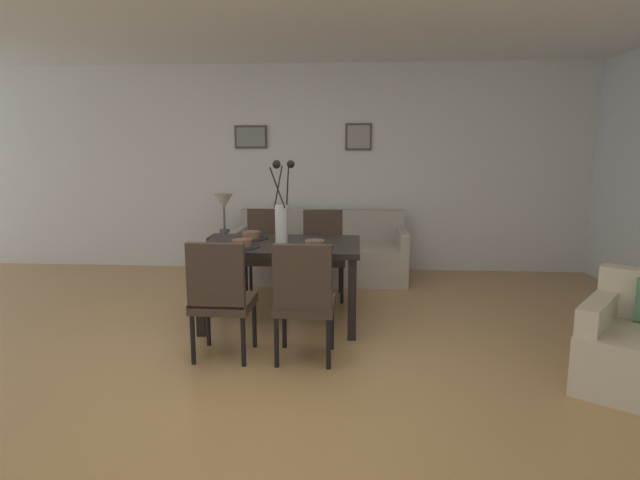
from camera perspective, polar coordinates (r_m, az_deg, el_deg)
ground_plane at (r=4.03m, az=-6.44°, el=-13.47°), size 9.00×9.00×0.00m
back_wall_panel at (r=6.92m, az=-1.80°, el=7.63°), size 9.00×0.10×2.60m
dining_table at (r=4.81m, az=-4.11°, el=-1.36°), size 1.40×0.92×0.74m
dining_chair_near_left at (r=4.06m, az=-10.55°, el=-5.72°), size 0.45×0.45×0.92m
dining_chair_near_right at (r=5.75m, az=-5.74°, el=-0.88°), size 0.47×0.47×0.92m
dining_chair_far_left at (r=3.95m, az=-1.73°, el=-6.02°), size 0.45×0.45×0.92m
dining_chair_far_right at (r=5.66m, az=0.32°, el=-1.01°), size 0.47×0.47×0.92m
centerpiece_vase at (r=4.75m, az=-4.16°, el=3.05°), size 0.21×0.23×0.73m
placemat_near_left at (r=4.65m, az=-8.33°, el=-0.69°), size 0.32×0.32×0.01m
bowl_near_left at (r=4.64m, az=-8.35°, el=-0.24°), size 0.17×0.17×0.07m
placemat_near_right at (r=5.05m, az=-7.34°, el=0.20°), size 0.32×0.32×0.01m
bowl_near_right at (r=5.04m, az=-7.35°, el=0.62°), size 0.17×0.17×0.07m
placemat_far_left at (r=4.56m, az=-0.57°, el=-0.81°), size 0.32×0.32×0.01m
bowl_far_left at (r=4.55m, az=-0.57°, el=-0.35°), size 0.17×0.17×0.07m
sofa at (r=6.48m, az=0.08°, el=-1.67°), size 2.04×0.84×0.80m
side_table at (r=6.59m, az=-10.06°, el=-1.79°), size 0.36×0.36×0.52m
table_lamp at (r=6.49m, az=-10.24°, el=3.69°), size 0.22×0.22×0.51m
framed_picture_left at (r=6.94m, az=-7.40°, el=10.86°), size 0.41×0.03×0.29m
framed_picture_center at (r=6.81m, az=4.14°, el=10.93°), size 0.33×0.03×0.33m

